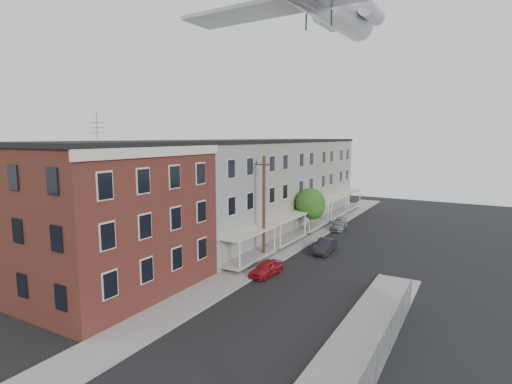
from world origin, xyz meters
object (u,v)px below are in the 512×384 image
street_tree (311,205)px  car_mid (325,246)px  utility_pole (264,207)px  car_far (339,225)px  car_near (266,268)px

street_tree → car_mid: bearing=-55.9°
street_tree → utility_pole: bearing=-91.9°
car_mid → car_far: car_mid is taller
car_near → car_mid: size_ratio=0.89×
utility_pole → car_far: size_ratio=2.35×
utility_pole → car_far: (2.00, 14.40, -4.12)m
car_far → street_tree: bearing=-116.9°
car_near → car_mid: car_mid is taller
utility_pole → street_tree: 10.00m
street_tree → car_near: street_tree is taller
street_tree → car_far: (1.67, 4.48, -2.89)m
car_far → utility_pole: bearing=-104.4°
car_near → car_far: (-0.00, 17.68, -0.02)m
utility_pole → car_mid: utility_pole is taller
street_tree → car_near: size_ratio=1.53×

